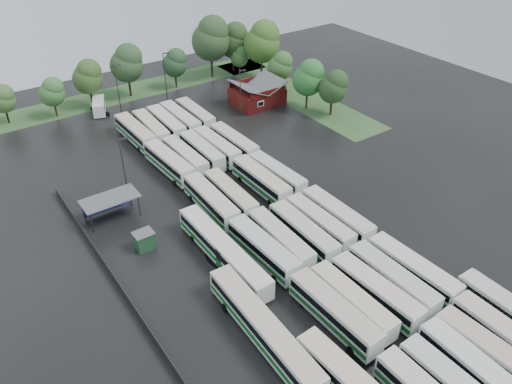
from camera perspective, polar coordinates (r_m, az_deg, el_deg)
ground at (r=68.52m, az=4.44°, el=-6.89°), size 160.00×160.00×0.00m
brick_building at (r=109.12m, az=0.16°, el=10.94°), size 10.07×8.60×5.39m
wash_shed at (r=75.96m, az=-16.42°, el=-0.90°), size 8.20×4.20×3.58m
utility_hut at (r=69.89m, az=-12.65°, el=-5.40°), size 2.70×2.20×2.62m
grass_strip_north at (r=118.74m, az=-15.09°, el=10.77°), size 80.00×10.00×0.01m
grass_strip_east at (r=115.48m, az=4.28°, el=11.19°), size 10.00×50.00×0.01m
west_fence at (r=65.70m, az=-15.68°, el=-9.84°), size 0.10×50.00×1.20m
bus_r0c2 at (r=57.58m, az=23.69°, el=-18.15°), size 2.99×12.56×3.48m
bus_r0c3 at (r=59.47m, az=25.37°, el=-16.57°), size 3.19×12.72×3.51m
bus_r0c4 at (r=61.73m, az=26.77°, el=-14.79°), size 2.80×12.60×3.50m
bus_r1c0 at (r=58.68m, az=8.94°, el=-13.41°), size 2.94×12.85×3.56m
bus_r1c1 at (r=60.27m, az=10.90°, el=-12.19°), size 2.63×12.20×3.40m
bus_r1c2 at (r=61.92m, az=13.53°, el=-11.01°), size 3.15×12.65×3.50m
bus_r1c3 at (r=63.86m, az=15.32°, el=-9.63°), size 2.75×12.75×3.55m
bus_r1c4 at (r=65.86m, az=17.46°, el=-8.48°), size 3.12×12.88×3.56m
bus_r2c0 at (r=65.89m, az=0.82°, el=-6.52°), size 3.07×12.76×3.53m
bus_r2c1 at (r=67.50m, az=2.79°, el=-5.45°), size 3.02×12.44×3.44m
bus_r2c2 at (r=68.86m, az=5.45°, el=-4.62°), size 2.97×12.65×3.50m
bus_r2c3 at (r=70.83m, az=7.24°, el=-3.55°), size 2.67×12.31×3.42m
bus_r2c4 at (r=72.45m, az=9.22°, el=-2.70°), size 2.74×12.75×3.55m
bus_r3c0 at (r=74.82m, az=-5.17°, el=-1.01°), size 3.10×12.87×3.56m
bus_r3c1 at (r=76.15m, az=-2.94°, el=-0.28°), size 2.95×12.30×3.40m
bus_r3c3 at (r=79.23m, az=0.58°, el=1.34°), size 2.77×12.71×3.53m
bus_r3c4 at (r=81.01m, az=2.38°, el=2.04°), size 3.11×12.20×3.37m
bus_r4c0 at (r=85.17m, az=-9.90°, el=3.34°), size 3.29×12.92×3.57m
bus_r4c1 at (r=86.59m, az=-8.11°, el=4.00°), size 2.67×12.23×3.40m
bus_r4c2 at (r=88.00m, az=-6.19°, el=4.67°), size 2.79×12.19×3.38m
bus_r4c3 at (r=89.13m, az=-4.51°, el=5.19°), size 2.75×12.25×3.40m
bus_r4c4 at (r=90.36m, az=-2.56°, el=5.71°), size 2.83×12.38×3.44m
bus_r5c0 at (r=96.24m, az=-13.62°, el=6.66°), size 2.93×12.83×3.56m
bus_r5c1 at (r=97.35m, az=-11.90°, el=7.18°), size 3.15×12.46×3.44m
bus_r5c2 at (r=98.54m, az=-10.22°, el=7.74°), size 2.92×12.51×3.47m
bus_r5c3 at (r=99.79m, az=-8.66°, el=8.26°), size 2.73×12.64×3.52m
bus_r5c4 at (r=101.37m, az=-6.97°, el=8.78°), size 2.81×12.17×3.37m
artic_bus_west_b at (r=65.65m, az=-3.75°, el=-6.76°), size 2.77×19.09×3.54m
artic_bus_west_c at (r=56.44m, az=0.86°, el=-15.33°), size 3.39×19.26×3.56m
minibus at (r=110.11m, az=-17.51°, el=9.36°), size 4.42×6.75×2.77m
tree_north_0 at (r=111.07m, az=-26.95°, el=9.51°), size 4.92×4.92×8.15m
tree_north_1 at (r=109.90m, az=-22.26°, el=10.58°), size 5.11×5.11×8.47m
tree_north_2 at (r=111.95m, az=-18.63°, el=12.42°), size 6.23×6.23×10.32m
tree_north_3 at (r=114.52m, az=-14.50°, el=14.11°), size 7.15×7.15×11.85m
tree_north_4 at (r=117.75m, az=-9.22°, el=14.40°), size 5.54×5.54×9.18m
tree_north_5 at (r=121.84m, az=-5.12°, el=17.13°), size 8.88×8.88×14.70m
tree_north_6 at (r=126.01m, az=-2.56°, el=16.99°), size 7.28×7.28×12.05m
tree_east_0 at (r=103.64m, az=8.91°, el=11.83°), size 5.82×5.82×9.64m
tree_east_1 at (r=105.66m, az=6.08°, el=12.90°), size 6.48×6.48×10.74m
tree_east_2 at (r=114.40m, az=2.84°, el=14.21°), size 5.58×5.58×9.24m
tree_east_3 at (r=120.68m, az=0.78°, el=16.85°), size 8.44×8.44×13.98m
tree_east_4 at (r=124.32m, az=-1.82°, el=15.24°), size 4.36×4.33×7.17m
lamp_post_ne at (r=102.04m, az=-1.75°, el=11.55°), size 1.51×0.29×9.78m
lamp_post_nw at (r=77.40m, az=-14.83°, el=2.95°), size 1.65×0.32×10.72m
lamp_post_back_w at (r=106.70m, az=-15.51°, el=11.60°), size 1.61×0.31×10.48m
lamp_post_back_e at (r=111.67m, az=-10.33°, el=13.23°), size 1.59×0.31×10.32m
puddle_0 at (r=57.85m, az=13.20°, el=-18.01°), size 5.96×5.96×0.01m
puddle_1 at (r=64.88m, az=25.34°, el=-13.93°), size 4.64×4.64×0.01m
puddle_2 at (r=68.33m, az=-2.75°, el=-6.95°), size 7.43×7.43×0.01m
puddle_3 at (r=70.15m, az=8.34°, el=-6.06°), size 3.13×3.13×0.01m
puddle_4 at (r=69.10m, az=24.88°, el=-10.33°), size 2.59×2.59×0.01m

